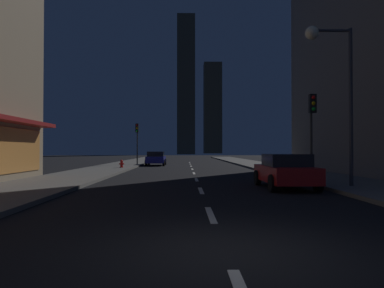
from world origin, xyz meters
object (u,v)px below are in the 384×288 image
fire_hydrant_far_left (122,164)px  street_lamp_right (331,66)px  traffic_light_far_left (137,134)px  car_parked_near (285,171)px  car_parked_far (156,158)px  traffic_light_near_right (312,117)px

fire_hydrant_far_left → street_lamp_right: size_ratio=0.10×
traffic_light_far_left → street_lamp_right: size_ratio=0.64×
car_parked_near → traffic_light_far_left: traffic_light_far_left is taller
car_parked_far → street_lamp_right: 24.41m
car_parked_near → traffic_light_near_right: (1.90, 2.04, 2.45)m
traffic_light_near_right → street_lamp_right: 3.12m
fire_hydrant_far_left → traffic_light_far_left: (0.40, 6.64, 2.74)m
fire_hydrant_far_left → car_parked_near: bearing=-57.3°
street_lamp_right → car_parked_far: bearing=111.9°
car_parked_far → fire_hydrant_far_left: 7.40m
traffic_light_near_right → car_parked_far: bearing=114.7°
traffic_light_near_right → street_lamp_right: size_ratio=0.64×
car_parked_near → street_lamp_right: size_ratio=0.64×
car_parked_far → street_lamp_right: bearing=-68.1°
traffic_light_near_right → car_parked_near: bearing=-132.9°
traffic_light_near_right → traffic_light_far_left: same height
traffic_light_far_left → street_lamp_right: (10.88, -21.89, 1.87)m
car_parked_far → traffic_light_far_left: size_ratio=1.01×
car_parked_near → car_parked_far: (-7.20, 21.83, 0.00)m
traffic_light_far_left → fire_hydrant_far_left: bearing=-93.4°
car_parked_far → street_lamp_right: street_lamp_right is taller
fire_hydrant_far_left → car_parked_far: bearing=71.9°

